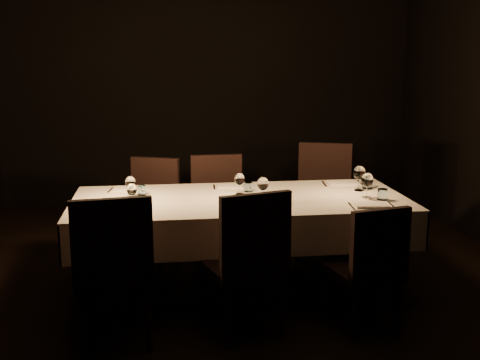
{
  "coord_description": "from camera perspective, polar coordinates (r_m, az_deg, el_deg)",
  "views": [
    {
      "loc": [
        -0.58,
        -4.4,
        1.83
      ],
      "look_at": [
        0.0,
        0.0,
        0.9
      ],
      "focal_mm": 45.0,
      "sensor_mm": 36.0,
      "label": 1
    }
  ],
  "objects": [
    {
      "name": "room",
      "position": [
        4.45,
        -0.0,
        7.57
      ],
      "size": [
        5.01,
        6.01,
        3.01
      ],
      "color": "black",
      "rests_on": "ground"
    },
    {
      "name": "dining_table",
      "position": [
        4.58,
        -0.0,
        -2.61
      ],
      "size": [
        2.52,
        1.12,
        0.76
      ],
      "color": "black",
      "rests_on": "ground"
    },
    {
      "name": "chair_near_left",
      "position": [
        3.84,
        -12.03,
        -7.93
      ],
      "size": [
        0.54,
        0.54,
        1.0
      ],
      "rotation": [
        0.0,
        0.0,
        3.28
      ],
      "color": "black",
      "rests_on": "ground"
    },
    {
      "name": "place_setting_near_left",
      "position": [
        4.3,
        -10.19,
        -1.86
      ],
      "size": [
        0.29,
        0.39,
        0.16
      ],
      "rotation": [
        0.0,
        0.0,
        0.07
      ],
      "color": "white",
      "rests_on": "dining_table"
    },
    {
      "name": "chair_near_center",
      "position": [
        3.92,
        0.74,
        -7.32
      ],
      "size": [
        0.59,
        0.59,
        0.99
      ],
      "rotation": [
        0.0,
        0.0,
        3.42
      ],
      "color": "black",
      "rests_on": "ground"
    },
    {
      "name": "place_setting_near_center",
      "position": [
        4.36,
        2.47,
        -1.39
      ],
      "size": [
        0.34,
        0.4,
        0.18
      ],
      "rotation": [
        0.0,
        0.0,
        0.17
      ],
      "color": "white",
      "rests_on": "dining_table"
    },
    {
      "name": "chair_near_right",
      "position": [
        4.08,
        12.29,
        -7.65
      ],
      "size": [
        0.5,
        0.5,
        0.87
      ],
      "rotation": [
        0.0,
        0.0,
        3.37
      ],
      "color": "black",
      "rests_on": "ground"
    },
    {
      "name": "place_setting_near_right",
      "position": [
        4.56,
        12.41,
        -1.0
      ],
      "size": [
        0.35,
        0.41,
        0.19
      ],
      "rotation": [
        0.0,
        0.0,
        -0.1
      ],
      "color": "white",
      "rests_on": "dining_table"
    },
    {
      "name": "chair_far_left",
      "position": [
        5.4,
        -8.4,
        -2.4
      ],
      "size": [
        0.58,
        0.58,
        0.93
      ],
      "rotation": [
        0.0,
        0.0,
        -0.38
      ],
      "color": "black",
      "rests_on": "ground"
    },
    {
      "name": "place_setting_far_left",
      "position": [
        4.73,
        -10.22,
        -0.61
      ],
      "size": [
        0.31,
        0.39,
        0.16
      ],
      "rotation": [
        0.0,
        0.0,
        -0.15
      ],
      "color": "white",
      "rests_on": "dining_table"
    },
    {
      "name": "chair_far_center",
      "position": [
        5.33,
        -2.08,
        -2.33
      ],
      "size": [
        0.47,
        0.47,
        0.95
      ],
      "rotation": [
        0.0,
        0.0,
        0.04
      ],
      "color": "black",
      "rests_on": "ground"
    },
    {
      "name": "place_setting_far_center",
      "position": [
        4.76,
        -0.13,
        -0.32
      ],
      "size": [
        0.3,
        0.39,
        0.17
      ],
      "rotation": [
        0.0,
        0.0,
        -0.07
      ],
      "color": "white",
      "rests_on": "dining_table"
    },
    {
      "name": "chair_far_right",
      "position": [
        5.6,
        7.92,
        -1.4
      ],
      "size": [
        0.62,
        0.62,
        1.02
      ],
      "rotation": [
        0.0,
        0.0,
        -0.32
      ],
      "color": "black",
      "rests_on": "ground"
    },
    {
      "name": "place_setting_far_right",
      "position": [
        4.97,
        10.94,
        0.14
      ],
      "size": [
        0.37,
        0.42,
        0.2
      ],
      "rotation": [
        0.0,
        0.0,
        -0.11
      ],
      "color": "white",
      "rests_on": "dining_table"
    }
  ]
}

